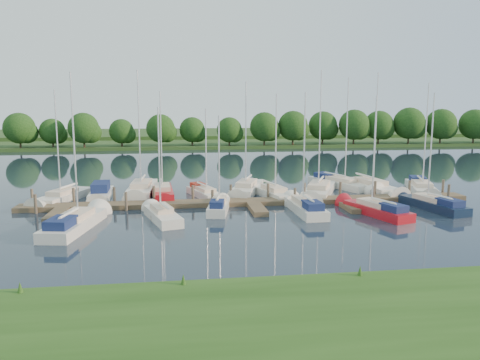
{
  "coord_description": "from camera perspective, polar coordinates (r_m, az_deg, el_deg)",
  "views": [
    {
      "loc": [
        -6.47,
        -32.32,
        8.71
      ],
      "look_at": [
        -1.06,
        8.0,
        2.2
      ],
      "focal_mm": 35.0,
      "sensor_mm": 36.0,
      "label": 1
    }
  ],
  "objects": [
    {
      "name": "dock",
      "position": [
        41.04,
        1.59,
        -2.88
      ],
      "size": [
        40.0,
        6.0,
        0.4
      ],
      "color": "#4D402B",
      "rests_on": "ground"
    },
    {
      "name": "sailboat_s_0",
      "position": [
        35.5,
        -19.38,
        -5.08
      ],
      "size": [
        3.48,
        9.04,
        11.45
      ],
      "rotation": [
        0.0,
        0.0,
        -0.19
      ],
      "color": "silver",
      "rests_on": "ground"
    },
    {
      "name": "sailboat_n_2",
      "position": [
        47.53,
        -11.91,
        -1.32
      ],
      "size": [
        2.73,
        9.84,
        12.5
      ],
      "rotation": [
        0.0,
        0.0,
        3.09
      ],
      "color": "silver",
      "rests_on": "ground"
    },
    {
      "name": "sailboat_n_7",
      "position": [
        46.47,
        9.57,
        -1.49
      ],
      "size": [
        5.73,
        9.55,
        12.44
      ],
      "rotation": [
        0.0,
        0.0,
        2.7
      ],
      "color": "silver",
      "rests_on": "ground"
    },
    {
      "name": "ground",
      "position": [
        34.09,
        3.57,
        -5.73
      ],
      "size": [
        260.0,
        260.0,
        0.0
      ],
      "primitive_type": "plane",
      "color": "#192532",
      "rests_on": "ground"
    },
    {
      "name": "sailboat_s_4",
      "position": [
        39.31,
        16.15,
        -3.58
      ],
      "size": [
        3.67,
        7.66,
        9.85
      ],
      "rotation": [
        0.0,
        0.0,
        0.3
      ],
      "color": "#AB0F19",
      "rests_on": "ground"
    },
    {
      "name": "sailboat_n_4",
      "position": [
        44.94,
        -4.28,
        -1.7
      ],
      "size": [
        3.37,
        6.81,
        8.76
      ],
      "rotation": [
        0.0,
        0.0,
        3.47
      ],
      "color": "silver",
      "rests_on": "ground"
    },
    {
      "name": "sailboat_n_6",
      "position": [
        44.7,
        4.17,
        -1.81
      ],
      "size": [
        3.42,
        7.98,
        10.18
      ],
      "rotation": [
        0.0,
        0.0,
        3.38
      ],
      "color": "silver",
      "rests_on": "ground"
    },
    {
      "name": "sailboat_s_5",
      "position": [
        43.09,
        22.24,
        -2.82
      ],
      "size": [
        3.17,
        8.0,
        10.15
      ],
      "rotation": [
        0.0,
        0.0,
        0.2
      ],
      "color": "#101E36",
      "rests_on": "ground"
    },
    {
      "name": "sailboat_n_9",
      "position": [
        49.75,
        15.73,
        -1.0
      ],
      "size": [
        3.56,
        9.83,
        12.4
      ],
      "rotation": [
        0.0,
        0.0,
        3.3
      ],
      "color": "silver",
      "rests_on": "ground"
    },
    {
      "name": "treeline",
      "position": [
        94.54,
        -4.36,
        6.28
      ],
      "size": [
        145.05,
        9.3,
        8.28
      ],
      "color": "#38281C",
      "rests_on": "ground"
    },
    {
      "name": "sailboat_s_3",
      "position": [
        39.0,
        7.87,
        -3.4
      ],
      "size": [
        2.06,
        7.89,
        10.19
      ],
      "rotation": [
        0.0,
        0.0,
        0.03
      ],
      "color": "silver",
      "rests_on": "ground"
    },
    {
      "name": "near_bank",
      "position": [
        19.49,
        13.15,
        -16.9
      ],
      "size": [
        90.0,
        10.0,
        0.5
      ],
      "primitive_type": "cube",
      "color": "#204313",
      "rests_on": "ground"
    },
    {
      "name": "sailboat_n_0",
      "position": [
        45.95,
        -20.84,
        -2.09
      ],
      "size": [
        4.12,
        8.21,
        10.5
      ],
      "rotation": [
        0.0,
        0.0,
        2.81
      ],
      "color": "silver",
      "rests_on": "ground"
    },
    {
      "name": "sailboat_n_5",
      "position": [
        46.93,
        0.77,
        -1.25
      ],
      "size": [
        4.51,
        8.91,
        11.48
      ],
      "rotation": [
        0.0,
        0.0,
        2.8
      ],
      "color": "silver",
      "rests_on": "ground"
    },
    {
      "name": "sailboat_n_8",
      "position": [
        51.31,
        12.32,
        -0.53
      ],
      "size": [
        5.25,
        9.32,
        11.94
      ],
      "rotation": [
        0.0,
        0.0,
        3.54
      ],
      "color": "silver",
      "rests_on": "ground"
    },
    {
      "name": "far_shore",
      "position": [
        107.84,
        -4.2,
        4.6
      ],
      "size": [
        180.0,
        30.0,
        0.6
      ],
      "primitive_type": "cube",
      "color": "#263F18",
      "rests_on": "ground"
    },
    {
      "name": "sailboat_s_1",
      "position": [
        36.54,
        -9.53,
        -4.37
      ],
      "size": [
        3.2,
        6.94,
        9.04
      ],
      "rotation": [
        0.0,
        0.0,
        0.28
      ],
      "color": "silver",
      "rests_on": "ground"
    },
    {
      "name": "distant_hill",
      "position": [
        132.72,
        -4.86,
        5.6
      ],
      "size": [
        220.0,
        40.0,
        1.4
      ],
      "primitive_type": "cube",
      "color": "#335525",
      "rests_on": "ground"
    },
    {
      "name": "mooring_pilings",
      "position": [
        42.05,
        1.35,
        -2.03
      ],
      "size": [
        38.24,
        2.84,
        2.0
      ],
      "color": "#473D33",
      "rests_on": "ground"
    },
    {
      "name": "sailboat_n_10",
      "position": [
        51.01,
        21.26,
        -1.0
      ],
      "size": [
        4.43,
        8.9,
        11.28
      ],
      "rotation": [
        0.0,
        0.0,
        2.81
      ],
      "color": "silver",
      "rests_on": "ground"
    },
    {
      "name": "motorboat",
      "position": [
        46.16,
        -16.62,
        -1.69
      ],
      "size": [
        2.13,
        6.58,
        1.89
      ],
      "rotation": [
        0.0,
        0.0,
        3.19
      ],
      "color": "silver",
      "rests_on": "ground"
    },
    {
      "name": "sailboat_n_3",
      "position": [
        45.7,
        -9.43,
        -1.66
      ],
      "size": [
        2.37,
        8.17,
        10.45
      ],
      "rotation": [
        0.0,
        0.0,
        3.21
      ],
      "color": "#AB0F19",
      "rests_on": "ground"
    },
    {
      "name": "sailboat_s_2",
      "position": [
        39.06,
        -2.59,
        -3.31
      ],
      "size": [
        2.43,
        6.37,
        8.3
      ],
      "rotation": [
        0.0,
        0.0,
        -0.18
      ],
      "color": "silver",
      "rests_on": "ground"
    }
  ]
}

